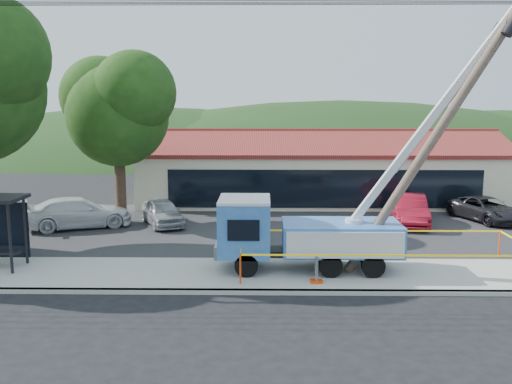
{
  "coord_description": "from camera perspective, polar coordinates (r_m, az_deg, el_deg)",
  "views": [
    {
      "loc": [
        0.56,
        -16.36,
        6.51
      ],
      "look_at": [
        0.22,
        5.0,
        3.03
      ],
      "focal_mm": 40.0,
      "sensor_mm": 36.0,
      "label": 1
    }
  ],
  "objects": [
    {
      "name": "leaning_pole",
      "position": [
        21.62,
        18.11,
        6.29
      ],
      "size": [
        6.18,
        1.98,
        10.01
      ],
      "color": "brown",
      "rests_on": "ground"
    },
    {
      "name": "ground",
      "position": [
        17.61,
        -1.0,
        -12.43
      ],
      "size": [
        120.0,
        120.0,
        0.0
      ],
      "primitive_type": "plane",
      "color": "black",
      "rests_on": "ground"
    },
    {
      "name": "car_white",
      "position": [
        30.22,
        -17.3,
        -3.6
      ],
      "size": [
        5.69,
        4.01,
        1.53
      ],
      "primitive_type": "imported",
      "rotation": [
        0.0,
        0.0,
        1.96
      ],
      "color": "silver",
      "rests_on": "ground"
    },
    {
      "name": "caution_tape",
      "position": [
        22.07,
        12.37,
        -5.54
      ],
      "size": [
        10.5,
        3.79,
        1.09
      ],
      "color": "#E63F0C",
      "rests_on": "ground"
    },
    {
      "name": "tree_lot",
      "position": [
        30.31,
        -13.69,
        8.44
      ],
      "size": [
        6.3,
        5.6,
        8.94
      ],
      "color": "#332316",
      "rests_on": "ground"
    },
    {
      "name": "parking_lot",
      "position": [
        29.09,
        -0.22,
        -3.57
      ],
      "size": [
        60.0,
        12.0,
        0.1
      ],
      "primitive_type": "cube",
      "color": "#28282B",
      "rests_on": "ground"
    },
    {
      "name": "hill_center",
      "position": [
        72.27,
        8.42,
        4.0
      ],
      "size": [
        89.6,
        64.0,
        32.0
      ],
      "primitive_type": "ellipsoid",
      "color": "#1A3613",
      "rests_on": "ground"
    },
    {
      "name": "car_red",
      "position": [
        30.74,
        15.01,
        -3.28
      ],
      "size": [
        2.19,
        4.79,
        1.52
      ],
      "primitive_type": "imported",
      "rotation": [
        0.0,
        0.0,
        -0.13
      ],
      "color": "maroon",
      "rests_on": "ground"
    },
    {
      "name": "car_dark",
      "position": [
        32.84,
        21.93,
        -2.85
      ],
      "size": [
        3.51,
        4.98,
        1.26
      ],
      "primitive_type": "imported",
      "rotation": [
        0.0,
        0.0,
        0.34
      ],
      "color": "black",
      "rests_on": "ground"
    },
    {
      "name": "utility_truck",
      "position": [
        21.51,
        4.94,
        -3.74
      ],
      "size": [
        11.12,
        3.67,
        10.07
      ],
      "color": "black",
      "rests_on": "ground"
    },
    {
      "name": "hill_east",
      "position": [
        77.46,
        23.28,
        3.69
      ],
      "size": [
        72.8,
        52.0,
        26.0
      ],
      "primitive_type": "ellipsoid",
      "color": "#1A3613",
      "rests_on": "ground"
    },
    {
      "name": "car_silver",
      "position": [
        29.85,
        -9.3,
        -3.46
      ],
      "size": [
        3.06,
        4.25,
        1.35
      ],
      "primitive_type": "imported",
      "rotation": [
        0.0,
        0.0,
        0.42
      ],
      "color": "#9D9EA3",
      "rests_on": "ground"
    },
    {
      "name": "curb",
      "position": [
        19.55,
        -0.8,
        -9.95
      ],
      "size": [
        60.0,
        0.25,
        0.15
      ],
      "primitive_type": "cube",
      "color": "#ACA9A1",
      "rests_on": "ground"
    },
    {
      "name": "hill_west",
      "position": [
        73.32,
        -11.38,
        3.99
      ],
      "size": [
        78.4,
        56.0,
        28.0
      ],
      "primitive_type": "ellipsoid",
      "color": "#1A3613",
      "rests_on": "ground"
    },
    {
      "name": "sidewalk",
      "position": [
        21.36,
        -0.65,
        -8.27
      ],
      "size": [
        60.0,
        4.0,
        0.15
      ],
      "primitive_type": "cube",
      "color": "#ACA9A1",
      "rests_on": "ground"
    },
    {
      "name": "strip_mall",
      "position": [
        36.79,
        6.26,
        1.98
      ],
      "size": [
        22.5,
        8.53,
        4.67
      ],
      "color": "beige",
      "rests_on": "ground"
    }
  ]
}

